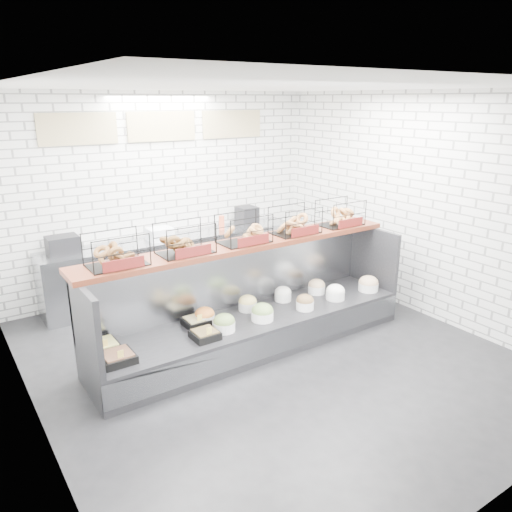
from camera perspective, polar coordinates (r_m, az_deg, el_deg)
ground at (r=5.98m, az=1.45°, el=-11.28°), size 5.50×5.50×0.00m
room_shell at (r=5.80m, az=-1.88°, el=9.35°), size 5.02×5.51×3.01m
display_case at (r=6.09m, az=-0.34°, el=-7.26°), size 4.00×0.90×1.20m
bagel_shelf at (r=5.87m, az=-1.37°, el=2.67°), size 4.10×0.50×0.40m
prep_counter at (r=7.74m, az=-9.04°, el=-0.86°), size 4.00×0.60×1.20m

